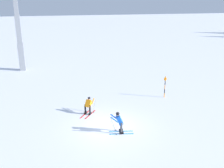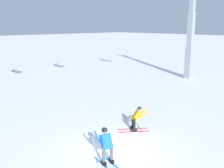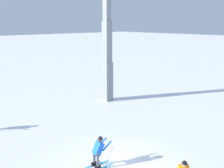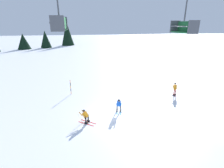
# 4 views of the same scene
# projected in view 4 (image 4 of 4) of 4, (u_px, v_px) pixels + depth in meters

# --- Properties ---
(ground_plane) EXTENTS (260.00, 260.00, 0.00)m
(ground_plane) POSITION_uv_depth(u_px,v_px,m) (111.00, 114.00, 17.88)
(ground_plane) COLOR white
(skier_carving_main) EXTENTS (0.89, 1.69, 1.68)m
(skier_carving_main) POSITION_uv_depth(u_px,v_px,m) (119.00, 104.00, 18.10)
(skier_carving_main) COLOR #198CCC
(skier_carving_main) RESTS_ON ground_plane
(chairlift_seat_nearest) EXTENTS (0.61, 1.74, 2.19)m
(chairlift_seat_nearest) POSITION_uv_depth(u_px,v_px,m) (185.00, 26.00, 8.74)
(chairlift_seat_nearest) COLOR black
(chairlift_seat_second) EXTENTS (0.61, 1.82, 2.02)m
(chairlift_seat_second) POSITION_uv_depth(u_px,v_px,m) (61.00, 23.00, 7.66)
(chairlift_seat_second) COLOR black
(trail_marker_pole) EXTENTS (0.07, 0.28, 2.04)m
(trail_marker_pole) POSITION_uv_depth(u_px,v_px,m) (71.00, 87.00, 22.62)
(trail_marker_pole) COLOR orange
(trail_marker_pole) RESTS_ON ground_plane
(skier_distant_uphill) EXTENTS (1.05, 1.63, 1.80)m
(skier_distant_uphill) POSITION_uv_depth(u_px,v_px,m) (175.00, 88.00, 22.30)
(skier_distant_uphill) COLOR red
(skier_distant_uphill) RESTS_ON ground_plane
(skier_distant_downhill) EXTENTS (1.72, 1.47, 1.49)m
(skier_distant_downhill) POSITION_uv_depth(u_px,v_px,m) (85.00, 115.00, 16.17)
(skier_distant_downhill) COLOR red
(skier_distant_downhill) RESTS_ON ground_plane
(tree_line_ridge) EXTENTS (38.48, 21.83, 9.87)m
(tree_line_ridge) POSITION_uv_depth(u_px,v_px,m) (31.00, 38.00, 63.25)
(tree_line_ridge) COLOR black
(tree_line_ridge) RESTS_ON ground_plane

